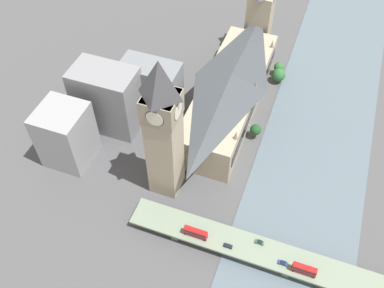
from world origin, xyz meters
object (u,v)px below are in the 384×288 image
(parliament_hall, at_px, (230,93))
(clock_tower, at_px, (163,128))
(car_northbound_mid, at_px, (228,246))
(car_northbound_tail, at_px, (260,242))
(car_northbound_lead, at_px, (283,263))
(victoria_tower, at_px, (259,18))
(road_bridge, at_px, (289,261))
(double_decker_bus_mid, at_px, (304,270))
(double_decker_bus_rear, at_px, (195,233))

(parliament_hall, xyz_separation_m, clock_tower, (13.57, 60.87, 28.60))
(car_northbound_mid, height_order, car_northbound_tail, car_northbound_tail)
(clock_tower, bearing_deg, car_northbound_tail, 160.44)
(car_northbound_lead, bearing_deg, car_northbound_tail, -27.12)
(car_northbound_lead, distance_m, car_northbound_mid, 24.40)
(victoria_tower, bearing_deg, parliament_hall, 90.05)
(road_bridge, distance_m, car_northbound_tail, 14.67)
(victoria_tower, relative_size, road_bridge, 0.35)
(parliament_hall, bearing_deg, double_decker_bus_mid, 124.36)
(clock_tower, xyz_separation_m, victoria_tower, (-13.51, -122.43, -18.41))
(double_decker_bus_rear, xyz_separation_m, car_northbound_lead, (-39.71, -0.31, -1.98))
(car_northbound_mid, distance_m, car_northbound_tail, 14.15)
(victoria_tower, distance_m, car_northbound_tail, 147.00)
(double_decker_bus_mid, height_order, car_northbound_mid, double_decker_bus_mid)
(parliament_hall, relative_size, car_northbound_mid, 25.34)
(parliament_hall, relative_size, road_bridge, 0.68)
(double_decker_bus_mid, distance_m, car_northbound_lead, 9.13)
(road_bridge, distance_m, double_decker_bus_rear, 42.34)
(road_bridge, bearing_deg, parliament_hall, -57.61)
(car_northbound_lead, height_order, car_northbound_tail, car_northbound_tail)
(double_decker_bus_mid, bearing_deg, clock_tower, -19.22)
(clock_tower, xyz_separation_m, double_decker_bus_mid, (-72.44, 25.26, -34.17))
(road_bridge, relative_size, double_decker_bus_mid, 14.30)
(victoria_tower, relative_size, car_northbound_mid, 13.08)
(clock_tower, height_order, car_northbound_lead, clock_tower)
(victoria_tower, relative_size, double_decker_bus_rear, 4.66)
(double_decker_bus_mid, xyz_separation_m, double_decker_bus_rear, (48.57, -0.50, -0.06))
(road_bridge, bearing_deg, car_northbound_lead, 49.29)
(double_decker_bus_rear, xyz_separation_m, car_northbound_tail, (-27.89, -6.37, -1.97))
(car_northbound_tail, bearing_deg, parliament_hall, -64.27)
(parliament_hall, bearing_deg, car_northbound_mid, 106.64)
(car_northbound_mid, xyz_separation_m, car_northbound_tail, (-12.57, -6.49, 0.09))
(car_northbound_tail, bearing_deg, road_bridge, 166.84)
(road_bridge, bearing_deg, car_northbound_mid, 6.77)
(car_northbound_lead, xyz_separation_m, car_northbound_tail, (11.82, -6.05, 0.01))
(double_decker_bus_mid, bearing_deg, parliament_hall, -55.64)
(clock_tower, xyz_separation_m, car_northbound_tail, (-51.76, 18.38, -36.20))
(clock_tower, distance_m, double_decker_bus_mid, 83.98)
(car_northbound_lead, relative_size, car_northbound_mid, 1.03)
(parliament_hall, xyz_separation_m, victoria_tower, (0.06, -61.56, 10.19))
(victoria_tower, distance_m, road_bridge, 154.61)
(car_northbound_mid, bearing_deg, car_northbound_lead, -178.97)
(clock_tower, height_order, road_bridge, clock_tower)
(victoria_tower, relative_size, car_northbound_lead, 12.64)
(parliament_hall, height_order, double_decker_bus_rear, parliament_hall)
(clock_tower, bearing_deg, double_decker_bus_mid, 160.78)
(victoria_tower, bearing_deg, car_northbound_mid, 99.89)
(clock_tower, height_order, car_northbound_tail, clock_tower)
(double_decker_bus_rear, height_order, car_northbound_lead, double_decker_bus_rear)
(double_decker_bus_rear, xyz_separation_m, car_northbound_mid, (-15.31, 0.12, -2.06))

